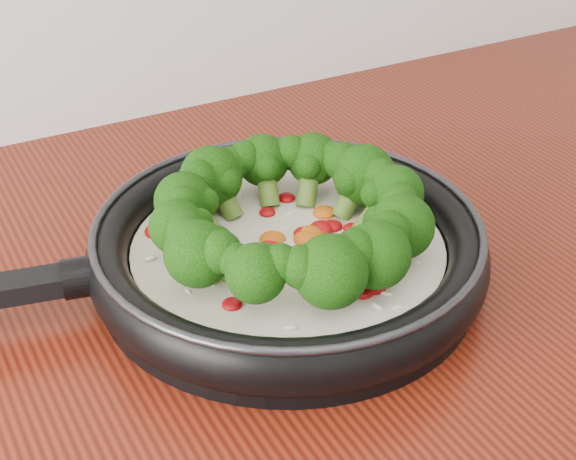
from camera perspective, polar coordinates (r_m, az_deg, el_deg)
skillet at (r=0.72m, az=-0.12°, el=-0.79°), size 0.56×0.40×0.10m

